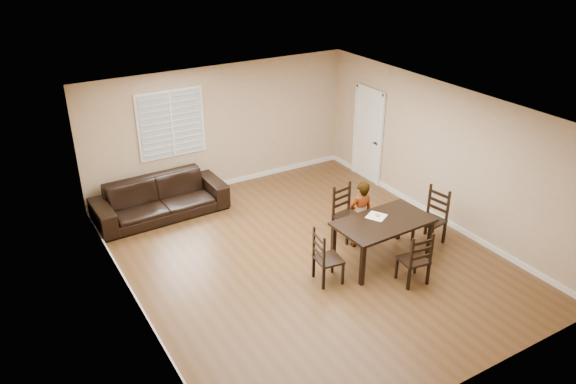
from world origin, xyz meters
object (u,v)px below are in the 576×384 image
at_px(dining_table, 383,225).
at_px(chair_left, 322,260).
at_px(donut, 377,215).
at_px(chair_far, 418,262).
at_px(child, 360,214).
at_px(chair_near, 344,213).
at_px(chair_right, 434,217).
at_px(sofa, 160,198).

xyz_separation_m(dining_table, chair_left, (-1.26, -0.03, -0.26)).
bearing_deg(donut, chair_far, -90.06).
bearing_deg(dining_table, chair_far, -91.19).
relative_size(chair_left, child, 0.76).
bearing_deg(chair_near, chair_right, -45.84).
bearing_deg(donut, dining_table, -94.30).
bearing_deg(sofa, chair_near, -44.36).
distance_m(dining_table, donut, 0.22).
xyz_separation_m(chair_near, chair_left, (-1.20, -1.08, -0.03)).
relative_size(chair_near, donut, 10.94).
height_order(chair_left, donut, chair_left).
bearing_deg(donut, chair_left, -170.50).
height_order(chair_near, donut, chair_near).
xyz_separation_m(chair_right, sofa, (-4.00, 3.47, -0.09)).
bearing_deg(child, sofa, -40.34).
bearing_deg(chair_left, dining_table, -81.10).
bearing_deg(chair_far, dining_table, -82.16).
bearing_deg(chair_near, donut, -94.41).
bearing_deg(dining_table, donut, 83.66).
distance_m(dining_table, chair_far, 0.91).
xyz_separation_m(chair_far, chair_right, (1.25, 0.93, 0.04)).
bearing_deg(dining_table, chair_left, 179.10).
distance_m(chair_right, sofa, 5.30).
height_order(dining_table, child, child).
bearing_deg(chair_near, chair_left, -146.84).
relative_size(chair_far, sofa, 0.37).
relative_size(chair_near, chair_right, 0.98).
xyz_separation_m(chair_far, sofa, (-2.75, 4.40, -0.05)).
bearing_deg(chair_near, child, -94.91).
xyz_separation_m(chair_near, child, (0.03, -0.46, 0.17)).
distance_m(dining_table, chair_right, 1.29).
bearing_deg(chair_left, donut, -72.75).
bearing_deg(chair_far, chair_left, -26.73).
xyz_separation_m(dining_table, chair_right, (1.27, 0.06, -0.22)).
relative_size(chair_near, chair_far, 1.07).
bearing_deg(child, chair_right, 164.06).
xyz_separation_m(chair_far, child, (-0.03, 1.48, 0.20)).
height_order(child, donut, child).
bearing_deg(sofa, chair_left, -69.11).
xyz_separation_m(dining_table, child, (-0.02, 0.60, -0.06)).
bearing_deg(chair_near, sofa, 128.55).
xyz_separation_m(chair_far, donut, (0.00, 1.06, 0.37)).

